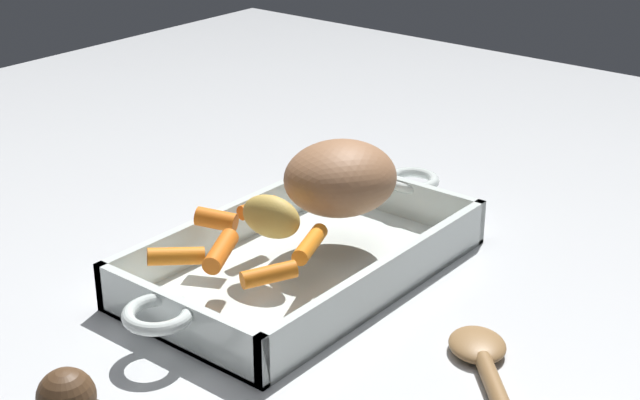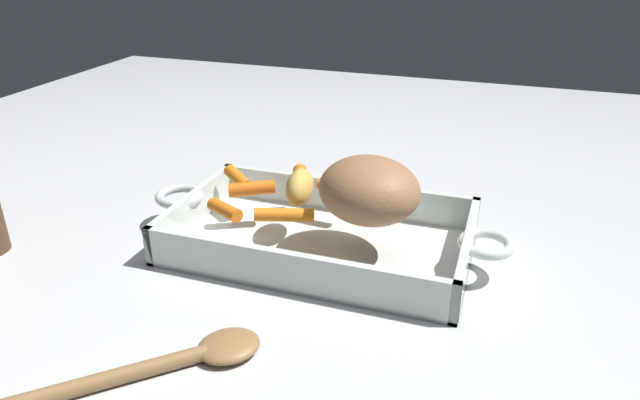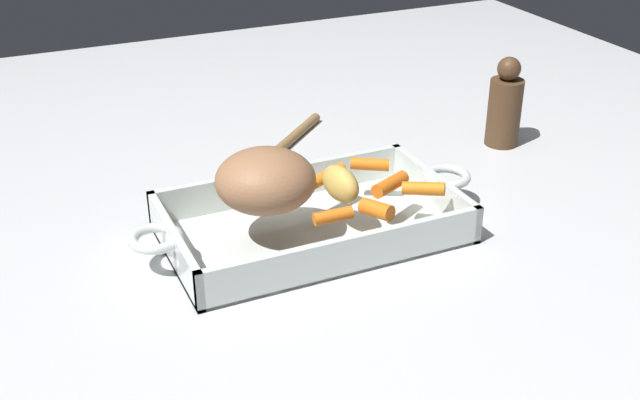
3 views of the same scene
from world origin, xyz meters
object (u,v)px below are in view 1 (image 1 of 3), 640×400
Objects in this scene: baby_carrot_center_left at (259,208)px; baby_carrot_center_right at (176,256)px; roasting_dish at (304,261)px; baby_carrot_northwest at (216,220)px; baby_carrot_southwest at (269,275)px; baby_carrot_northeast at (310,244)px; potato_near_roast at (271,217)px; pork_roast at (342,178)px; baby_carrot_southeast at (221,251)px; serving_spoon at (490,376)px.

baby_carrot_center_right reaches higher than baby_carrot_center_left.
roasting_dish is 11.07× the size of baby_carrot_northwest.
baby_carrot_southwest is 0.73× the size of baby_carrot_northeast.
baby_carrot_southwest is 0.10m from potato_near_roast.
baby_carrot_center_right is at bearing 161.13° from roasting_dish.
potato_near_roast is at bearing -124.61° from baby_carrot_center_left.
roasting_dish is 0.07m from potato_near_roast.
baby_carrot_center_left is 1.14× the size of baby_carrot_northwest.
pork_roast is 0.09m from potato_near_roast.
potato_near_roast is at bearing 154.60° from roasting_dish.
baby_carrot_southeast reaches higher than baby_carrot_northeast.
baby_carrot_southeast is at bearing 85.52° from baby_carrot_southwest.
roasting_dish is 0.25m from serving_spoon.
baby_carrot_southwest reaches higher than roasting_dish.
potato_near_roast is (0.02, -0.06, 0.01)m from baby_carrot_northwest.
baby_carrot_southwest is at bearing -165.11° from pork_roast.
pork_roast is 1.87× the size of potato_near_roast.
pork_roast is 2.93× the size of baby_carrot_northwest.
baby_carrot_center_right reaches higher than baby_carrot_northeast.
pork_roast is 0.65× the size of serving_spoon.
roasting_dish is 9.71× the size of baby_carrot_center_left.
baby_carrot_northeast is (-0.03, -0.04, 0.04)m from roasting_dish.
baby_carrot_center_right reaches higher than baby_carrot_southwest.
baby_carrot_northwest is at bearing 47.08° from serving_spoon.
baby_carrot_southeast is (-0.05, -0.05, -0.00)m from baby_carrot_northwest.
baby_carrot_southeast is 0.07m from potato_near_roast.
baby_carrot_center_left is 0.79× the size of baby_carrot_southeast.
serving_spoon is at bearing -90.28° from baby_carrot_northwest.
baby_carrot_southwest is 0.07m from baby_carrot_northeast.
baby_carrot_center_right is at bearing 163.32° from potato_near_roast.
baby_carrot_southwest is 0.21m from serving_spoon.
baby_carrot_center_left is 0.73× the size of potato_near_roast.
baby_carrot_northeast is at bearing -79.91° from baby_carrot_northwest.
pork_roast is at bearing -33.73° from baby_carrot_northwest.
baby_carrot_southeast reaches higher than roasting_dish.
baby_carrot_center_left is at bearing 55.39° from potato_near_roast.
baby_carrot_center_right is (-0.19, 0.05, -0.03)m from pork_roast.
roasting_dish is 0.07m from baby_carrot_center_left.
baby_carrot_northeast is at bearing 8.80° from baby_carrot_southwest.
baby_carrot_southwest is at bearing 61.66° from serving_spoon.
baby_carrot_northwest is (0.08, 0.03, 0.00)m from baby_carrot_center_right.
potato_near_roast is at bearing 168.93° from pork_roast.
baby_carrot_southwest is 0.06m from baby_carrot_southeast.
baby_carrot_northwest reaches higher than baby_carrot_center_left.
baby_carrot_southwest is at bearing -134.08° from baby_carrot_center_left.
roasting_dish is at bearing 177.34° from pork_roast.
baby_carrot_northwest is (-0.05, 0.01, 0.00)m from baby_carrot_center_left.
baby_carrot_southeast is (-0.10, -0.04, 0.00)m from baby_carrot_center_left.
baby_carrot_center_right is at bearing -161.70° from baby_carrot_northwest.
baby_carrot_center_left is 0.11m from baby_carrot_southeast.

